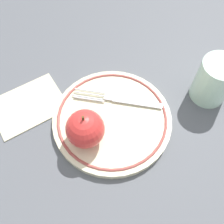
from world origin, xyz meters
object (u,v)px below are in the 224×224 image
(plate, at_px, (112,119))
(napkin_folded, at_px, (28,105))
(fork, at_px, (120,100))
(drinking_glass, at_px, (214,81))
(apple_red_whole, at_px, (85,129))

(plate, xyz_separation_m, napkin_folded, (0.13, -0.13, -0.01))
(fork, height_order, drinking_glass, drinking_glass)
(apple_red_whole, bearing_deg, napkin_folded, -65.27)
(fork, bearing_deg, drinking_glass, -161.41)
(plate, height_order, apple_red_whole, apple_red_whole)
(fork, height_order, napkin_folded, fork)
(fork, bearing_deg, napkin_folded, 10.32)
(fork, relative_size, napkin_folded, 1.02)
(apple_red_whole, height_order, napkin_folded, apple_red_whole)
(napkin_folded, bearing_deg, plate, 134.88)
(drinking_glass, xyz_separation_m, napkin_folded, (0.35, -0.19, -0.05))
(napkin_folded, bearing_deg, apple_red_whole, 114.73)
(apple_red_whole, height_order, drinking_glass, apple_red_whole)
(drinking_glass, bearing_deg, fork, -24.47)
(drinking_glass, distance_m, napkin_folded, 0.40)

